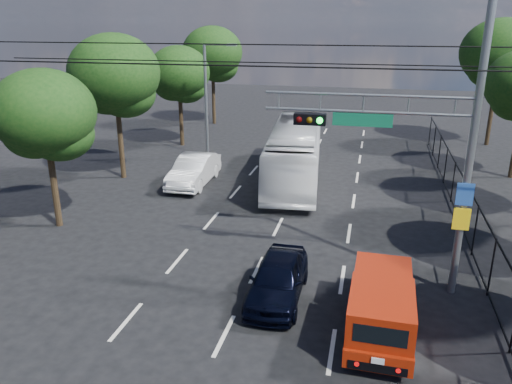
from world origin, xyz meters
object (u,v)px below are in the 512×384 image
(navy_hatchback, at_px, (278,278))
(white_van, at_px, (194,170))
(red_pickup, at_px, (381,305))
(signal_mast, at_px, (430,131))
(white_bus, at_px, (295,153))

(navy_hatchback, height_order, white_van, white_van)
(red_pickup, xyz_separation_m, navy_hatchback, (-3.14, 1.22, -0.24))
(signal_mast, height_order, red_pickup, signal_mast)
(signal_mast, bearing_deg, white_van, 140.94)
(signal_mast, distance_m, white_van, 14.59)
(signal_mast, height_order, white_van, signal_mast)
(red_pickup, distance_m, navy_hatchback, 3.37)
(signal_mast, relative_size, navy_hatchback, 2.37)
(navy_hatchback, bearing_deg, red_pickup, -21.71)
(signal_mast, xyz_separation_m, red_pickup, (-1.08, -2.88, -4.32))
(navy_hatchback, bearing_deg, signal_mast, 21.08)
(red_pickup, height_order, white_van, red_pickup)
(white_van, bearing_deg, signal_mast, -39.84)
(navy_hatchback, distance_m, white_van, 12.31)
(red_pickup, relative_size, white_bus, 0.42)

